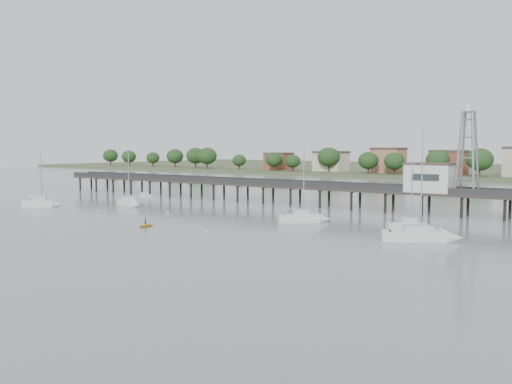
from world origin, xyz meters
TOP-DOWN VIEW (x-y plane):
  - ground_plane at (0.00, 0.00)m, footprint 500.00×500.00m
  - pier at (0.00, 60.00)m, footprint 150.00×5.00m
  - pier_building at (25.00, 60.00)m, footprint 8.40×5.40m
  - lattice_tower at (31.50, 60.00)m, footprint 3.20×3.20m
  - sailboat_a at (-42.37, 26.68)m, footprint 6.52×6.26m
  - sailboat_b at (-29.04, 37.48)m, footprint 7.65×4.07m
  - sailboat_c at (12.83, 37.97)m, footprint 7.29×6.88m
  - sailboat_d at (35.05, 31.26)m, footprint 9.51×6.97m
  - sailboat_f at (30.58, 37.98)m, footprint 6.33×5.53m
  - white_tender at (-40.65, 52.53)m, footprint 4.14×2.78m
  - yellow_dinghy at (-4.52, 18.67)m, footprint 1.93×0.78m
  - dinghy_occupant at (-4.52, 18.67)m, footprint 0.76×1.17m
  - mooring_buoys at (3.47, 30.43)m, footprint 79.64×23.50m
  - far_shore at (0.36, 239.58)m, footprint 500.00×170.00m

SIDE VIEW (x-z plane):
  - ground_plane at x=0.00m, z-range 0.00..0.00m
  - yellow_dinghy at x=-4.52m, z-range -1.31..1.31m
  - dinghy_occupant at x=-4.52m, z-range -0.13..0.13m
  - mooring_buoys at x=3.47m, z-range -0.12..0.28m
  - white_tender at x=-40.65m, z-range -0.28..1.21m
  - sailboat_d at x=35.05m, z-range -7.05..8.32m
  - sailboat_c at x=12.83m, z-range -5.80..7.08m
  - sailboat_b at x=-29.04m, z-range -5.46..6.76m
  - sailboat_a at x=-42.37m, z-range -5.19..6.49m
  - sailboat_f at x=30.58m, z-range -4.83..6.14m
  - far_shore at x=0.36m, z-range -4.25..6.15m
  - pier at x=0.00m, z-range 1.04..6.54m
  - pier_building at x=25.00m, z-range 4.02..9.32m
  - lattice_tower at x=31.50m, z-range 3.35..18.85m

